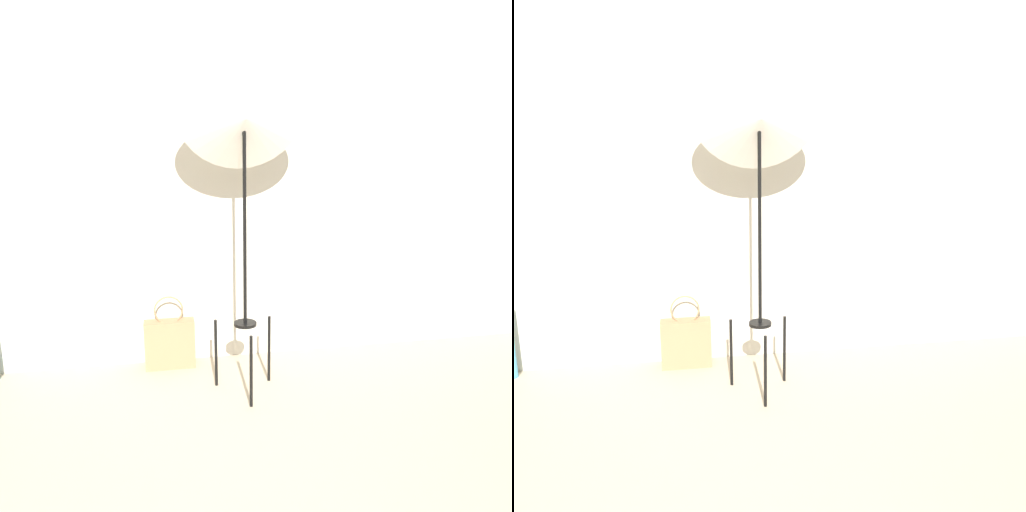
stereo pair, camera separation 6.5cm
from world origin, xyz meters
The scene contains 3 objects.
wall_back centered at (0.00, 2.51, 1.30)m, with size 8.00×0.05×2.60m.
photo_umbrella centered at (0.21, 1.93, 1.73)m, with size 0.80×0.49×2.15m.
tote_bag centered at (-0.26, 2.37, 0.18)m, with size 0.35×0.12×0.53m.
Camera 2 is at (-0.22, -1.01, 1.59)m, focal length 35.00 mm.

